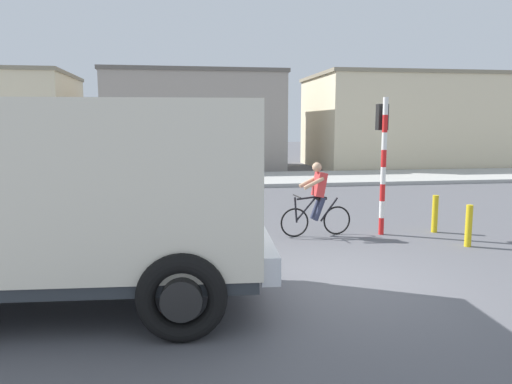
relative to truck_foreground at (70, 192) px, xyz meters
name	(u,v)px	position (x,y,z in m)	size (l,w,h in m)	color
ground_plane	(340,285)	(4.05, 0.36, -1.67)	(120.00, 120.00, 0.00)	#56565B
sidewalk_far	(237,179)	(4.05, 14.87, -1.59)	(80.00, 5.00, 0.16)	#ADADA8
truck_foreground	(70,192)	(0.00, 0.00, 0.00)	(5.56, 3.09, 2.90)	silver
cyclist	(317,199)	(4.63, 3.81, -0.80)	(1.73, 0.51, 1.72)	black
traffic_light_pole	(383,147)	(6.18, 3.79, 0.40)	(0.24, 0.43, 3.20)	red
car_red_near	(121,184)	(-0.25, 7.87, -0.85)	(4.32, 2.76, 1.60)	#1E2328
bollard_near	(469,226)	(7.55, 2.33, -1.22)	(0.14, 0.14, 0.90)	gold
bollard_far	(435,214)	(7.55, 3.73, -1.22)	(0.14, 0.14, 0.90)	gold
building_corner_left	(5,122)	(-7.92, 21.76, 1.00)	(7.25, 7.27, 5.32)	beige
building_mid_block	(194,121)	(2.38, 21.42, 1.05)	(9.70, 6.57, 5.42)	#9E9389
building_corner_right	(407,121)	(15.14, 21.07, 1.05)	(11.62, 7.30, 5.43)	beige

